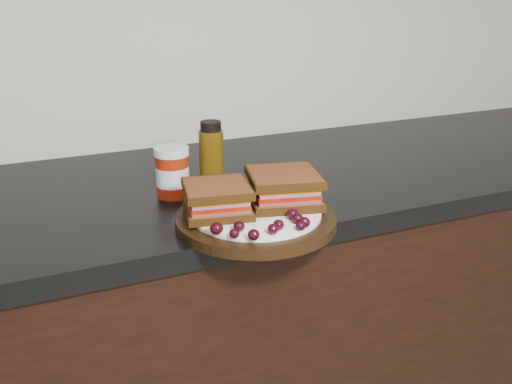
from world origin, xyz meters
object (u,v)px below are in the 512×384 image
condiment_jar (172,172)px  oil_bottle (211,155)px  plate (256,219)px  sandwich_left (217,199)px

condiment_jar → oil_bottle: oil_bottle is taller
plate → condiment_jar: 0.22m
plate → oil_bottle: bearing=91.7°
sandwich_left → condiment_jar: 0.17m
condiment_jar → oil_bottle: bearing=11.9°
sandwich_left → condiment_jar: condiment_jar is taller
sandwich_left → oil_bottle: size_ratio=0.81×
sandwich_left → oil_bottle: (0.06, 0.19, 0.02)m
condiment_jar → oil_bottle: size_ratio=0.72×
plate → condiment_jar: size_ratio=2.82×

